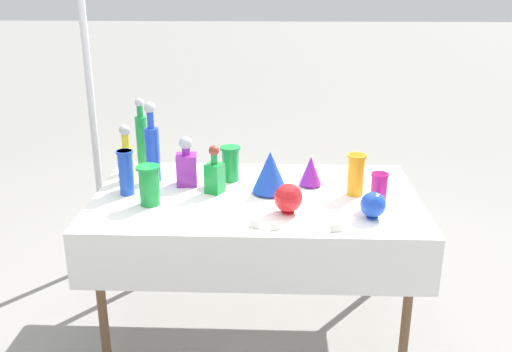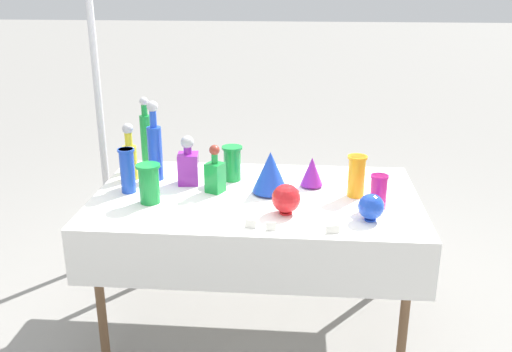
# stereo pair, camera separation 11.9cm
# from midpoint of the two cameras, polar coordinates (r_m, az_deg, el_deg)

# --- Properties ---
(ground_plane) EXTENTS (40.00, 40.00, 0.00)m
(ground_plane) POSITION_cam_midpoint_polar(r_m,az_deg,el_deg) (3.24, -1.09, -14.49)
(ground_plane) COLOR gray
(display_table) EXTENTS (1.63, 0.97, 0.76)m
(display_table) POSITION_cam_midpoint_polar(r_m,az_deg,el_deg) (2.87, -1.21, -3.24)
(display_table) COLOR white
(display_table) RESTS_ON ground
(tall_bottle_0) EXTENTS (0.08, 0.08, 0.43)m
(tall_bottle_0) POSITION_cam_midpoint_polar(r_m,az_deg,el_deg) (3.07, -11.43, 2.75)
(tall_bottle_0) COLOR blue
(tall_bottle_0) RESTS_ON display_table
(tall_bottle_1) EXTENTS (0.06, 0.06, 0.40)m
(tall_bottle_1) POSITION_cam_midpoint_polar(r_m,az_deg,el_deg) (3.29, -12.37, 3.77)
(tall_bottle_1) COLOR #198C38
(tall_bottle_1) RESTS_ON display_table
(tall_bottle_2) EXTENTS (0.07, 0.07, 0.31)m
(tall_bottle_2) POSITION_cam_midpoint_polar(r_m,az_deg,el_deg) (3.11, -13.87, 1.81)
(tall_bottle_2) COLOR yellow
(tall_bottle_2) RESTS_ON display_table
(square_decanter_0) EXTENTS (0.11, 0.11, 0.25)m
(square_decanter_0) POSITION_cam_midpoint_polar(r_m,az_deg,el_deg) (2.88, -5.34, 0.20)
(square_decanter_0) COLOR #198C38
(square_decanter_0) RESTS_ON display_table
(square_decanter_1) EXTENTS (0.12, 0.12, 0.26)m
(square_decanter_1) POSITION_cam_midpoint_polar(r_m,az_deg,el_deg) (3.00, -8.08, 1.06)
(square_decanter_1) COLOR purple
(square_decanter_1) RESTS_ON display_table
(slender_vase_0) EXTENTS (0.08, 0.08, 0.16)m
(slender_vase_0) POSITION_cam_midpoint_polar(r_m,az_deg,el_deg) (2.76, 11.01, -1.24)
(slender_vase_0) COLOR #C61972
(slender_vase_0) RESTS_ON display_table
(slender_vase_1) EXTENTS (0.08, 0.08, 0.23)m
(slender_vase_1) POSITION_cam_midpoint_polar(r_m,az_deg,el_deg) (2.93, -14.02, 0.45)
(slender_vase_1) COLOR blue
(slender_vase_1) RESTS_ON display_table
(slender_vase_2) EXTENTS (0.12, 0.12, 0.19)m
(slender_vase_2) POSITION_cam_midpoint_polar(r_m,az_deg,el_deg) (2.78, -11.84, -0.79)
(slender_vase_2) COLOR #198C38
(slender_vase_2) RESTS_ON display_table
(slender_vase_3) EXTENTS (0.10, 0.10, 0.21)m
(slender_vase_3) POSITION_cam_midpoint_polar(r_m,az_deg,el_deg) (2.87, 8.79, 0.25)
(slender_vase_3) COLOR orange
(slender_vase_3) RESTS_ON display_table
(slender_vase_4) EXTENTS (0.11, 0.11, 0.19)m
(slender_vase_4) POSITION_cam_midpoint_polar(r_m,az_deg,el_deg) (3.04, -3.69, 1.36)
(slender_vase_4) COLOR #198C38
(slender_vase_4) RESTS_ON display_table
(fluted_vase_0) EXTENTS (0.18, 0.18, 0.22)m
(fluted_vase_0) POSITION_cam_midpoint_polar(r_m,az_deg,el_deg) (2.86, 0.24, 0.43)
(fluted_vase_0) COLOR blue
(fluted_vase_0) RESTS_ON display_table
(fluted_vase_1) EXTENTS (0.12, 0.12, 0.16)m
(fluted_vase_1) POSITION_cam_midpoint_polar(r_m,az_deg,el_deg) (2.97, 4.35, 0.52)
(fluted_vase_1) COLOR purple
(fluted_vase_1) RESTS_ON display_table
(round_bowl_0) EXTENTS (0.13, 0.13, 0.14)m
(round_bowl_0) POSITION_cam_midpoint_polar(r_m,az_deg,el_deg) (2.64, 1.96, -2.22)
(round_bowl_0) COLOR red
(round_bowl_0) RESTS_ON display_table
(round_bowl_1) EXTENTS (0.12, 0.12, 0.13)m
(round_bowl_1) POSITION_cam_midpoint_polar(r_m,az_deg,el_deg) (2.63, 10.36, -2.85)
(round_bowl_1) COLOR blue
(round_bowl_1) RESTS_ON display_table
(price_tag_left) EXTENTS (0.05, 0.02, 0.04)m
(price_tag_left) POSITION_cam_midpoint_polar(r_m,az_deg,el_deg) (2.49, 0.59, -5.04)
(price_tag_left) COLOR white
(price_tag_left) RESTS_ON display_table
(price_tag_center) EXTENTS (0.05, 0.03, 0.04)m
(price_tag_center) POSITION_cam_midpoint_polar(r_m,az_deg,el_deg) (2.51, -1.49, -4.84)
(price_tag_center) COLOR white
(price_tag_center) RESTS_ON display_table
(price_tag_right) EXTENTS (0.06, 0.03, 0.03)m
(price_tag_right) POSITION_cam_midpoint_polar(r_m,az_deg,el_deg) (2.49, 6.72, -5.21)
(price_tag_right) COLOR white
(price_tag_right) RESTS_ON display_table
(canopy_pole) EXTENTS (0.18, 0.18, 2.44)m
(canopy_pole) POSITION_cam_midpoint_polar(r_m,az_deg,el_deg) (3.67, -16.89, 5.35)
(canopy_pole) COLOR silver
(canopy_pole) RESTS_ON ground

